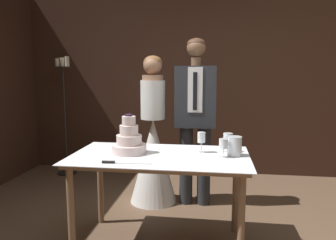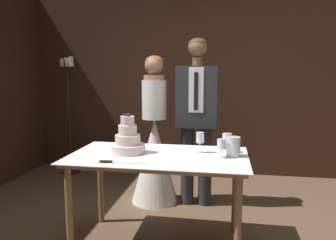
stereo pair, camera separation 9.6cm
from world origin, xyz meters
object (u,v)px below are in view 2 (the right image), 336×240
(wine_glass_near, at_px, (227,140))
(wine_glass_middle, at_px, (200,138))
(groom, at_px, (197,113))
(candle_stand, at_px, (69,115))
(bride, at_px, (155,149))
(cake_table, at_px, (158,165))
(wine_glass_far, at_px, (222,145))
(tiered_cake, at_px, (128,141))
(cake_knife, at_px, (114,162))
(hurricane_candle, at_px, (233,147))

(wine_glass_near, bearing_deg, wine_glass_middle, -166.49)
(groom, bearing_deg, candle_stand, 156.35)
(wine_glass_near, distance_m, bride, 1.16)
(cake_table, xyz_separation_m, wine_glass_far, (0.53, -0.01, 0.20))
(tiered_cake, relative_size, wine_glass_near, 2.06)
(bride, xyz_separation_m, candle_stand, (-1.48, 0.86, 0.26))
(cake_table, xyz_separation_m, cake_knife, (-0.29, -0.31, 0.10))
(tiered_cake, relative_size, bride, 0.20)
(cake_table, height_order, groom, groom)
(cake_table, relative_size, bride, 0.89)
(cake_table, bearing_deg, wine_glass_middle, 22.38)
(cake_knife, xyz_separation_m, hurricane_candle, (0.91, 0.37, 0.07))
(tiered_cake, bearing_deg, wine_glass_near, 11.09)
(cake_knife, distance_m, wine_glass_far, 0.88)
(wine_glass_middle, bearing_deg, hurricane_candle, -15.94)
(cake_knife, height_order, wine_glass_middle, wine_glass_middle)
(wine_glass_middle, relative_size, groom, 0.10)
(cake_table, height_order, hurricane_candle, hurricane_candle)
(hurricane_candle, distance_m, groom, 1.00)
(groom, bearing_deg, wine_glass_far, -73.52)
(tiered_cake, bearing_deg, cake_knife, -91.51)
(cake_table, bearing_deg, hurricane_candle, 5.65)
(wine_glass_far, bearing_deg, cake_table, 179.45)
(tiered_cake, xyz_separation_m, cake_knife, (-0.01, -0.34, -0.10))
(wine_glass_near, distance_m, hurricane_candle, 0.15)
(cake_table, distance_m, wine_glass_far, 0.57)
(cake_knife, bearing_deg, wine_glass_middle, 31.18)
(wine_glass_far, bearing_deg, hurricane_candle, 35.80)
(cake_table, bearing_deg, tiered_cake, 173.76)
(wine_glass_near, bearing_deg, bride, 136.61)
(wine_glass_far, xyz_separation_m, candle_stand, (-2.26, 1.84, -0.03))
(wine_glass_near, xyz_separation_m, bride, (-0.82, 0.77, -0.29))
(hurricane_candle, relative_size, bride, 0.10)
(cake_knife, bearing_deg, cake_table, 42.85)
(bride, relative_size, candle_stand, 0.98)
(cake_knife, height_order, wine_glass_far, wine_glass_far)
(cake_table, distance_m, candle_stand, 2.52)
(wine_glass_far, xyz_separation_m, bride, (-0.77, 0.97, -0.29))
(bride, distance_m, groom, 0.65)
(cake_table, relative_size, cake_knife, 3.91)
(groom, bearing_deg, tiered_cake, -118.92)
(tiered_cake, xyz_separation_m, bride, (0.03, 0.94, -0.29))
(cake_knife, xyz_separation_m, bride, (0.04, 1.28, -0.19))
(wine_glass_near, bearing_deg, groom, 113.29)
(groom, relative_size, candle_stand, 1.08)
(tiered_cake, relative_size, cake_knife, 0.90)
(tiered_cake, height_order, groom, groom)
(tiered_cake, xyz_separation_m, wine_glass_middle, (0.62, 0.11, 0.02))
(cake_knife, relative_size, wine_glass_near, 2.30)
(candle_stand, bearing_deg, wine_glass_far, -39.13)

